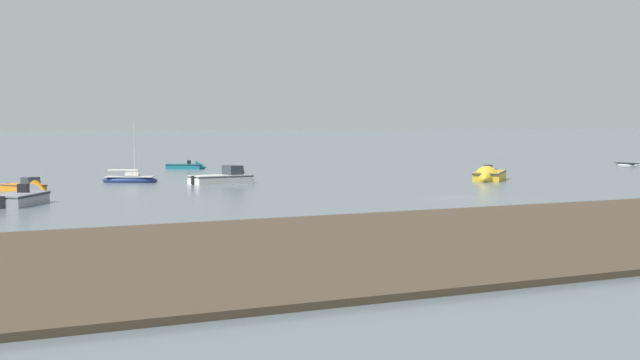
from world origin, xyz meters
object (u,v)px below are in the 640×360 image
motorboat_moored_1 (24,200)px  sailboat_moored_0 (130,180)px  rowboat_moored_5 (488,172)px  motorboat_moored_5 (230,179)px  rowboat_moored_4 (627,165)px  motorboat_moored_3 (29,188)px  motorboat_moored_6 (190,167)px  motorboat_moored_0 (488,177)px

motorboat_moored_1 → sailboat_moored_0: bearing=-0.4°
rowboat_moored_5 → motorboat_moored_5: size_ratio=0.56×
rowboat_moored_5 → sailboat_moored_0: sailboat_moored_0 is taller
sailboat_moored_0 → rowboat_moored_5: bearing=26.7°
motorboat_moored_1 → motorboat_moored_5: bearing=-22.5°
motorboat_moored_5 → sailboat_moored_0: bearing=134.8°
rowboat_moored_4 → rowboat_moored_5: size_ratio=0.93×
motorboat_moored_3 → motorboat_moored_6: (23.30, 26.08, -0.04)m
sailboat_moored_0 → motorboat_moored_3: bearing=-113.0°
rowboat_moored_5 → motorboat_moored_6: bearing=-85.4°
sailboat_moored_0 → motorboat_moored_3: size_ratio=1.19×
rowboat_moored_4 → motorboat_moored_6: bearing=-108.6°
motorboat_moored_1 → motorboat_moored_3: (2.85, 10.99, -0.04)m
rowboat_moored_4 → motorboat_moored_6: (-46.57, 17.93, 0.07)m
rowboat_moored_5 → sailboat_moored_0: (-35.72, 3.66, 0.08)m
sailboat_moored_0 → motorboat_moored_6: 23.22m
rowboat_moored_4 → motorboat_moored_3: (-69.87, -8.15, 0.11)m
motorboat_moored_1 → sailboat_moored_0: (13.00, 17.94, -0.05)m
motorboat_moored_5 → motorboat_moored_6: size_ratio=1.38×
sailboat_moored_0 → motorboat_moored_3: (-10.15, -6.94, 0.01)m
motorboat_moored_0 → rowboat_moored_5: bearing=-172.9°
rowboat_moored_5 → motorboat_moored_6: motorboat_moored_6 is taller
motorboat_moored_1 → motorboat_moored_0: bearing=-47.9°
motorboat_moored_6 → sailboat_moored_0: bearing=-91.0°
motorboat_moored_0 → motorboat_moored_6: motorboat_moored_0 is taller
motorboat_moored_0 → motorboat_moored_6: (-14.88, 32.37, -0.10)m
rowboat_moored_4 → sailboat_moored_0: bearing=-86.4°
motorboat_moored_0 → motorboat_moored_3: motorboat_moored_0 is taller
motorboat_moored_1 → rowboat_moored_4: size_ratio=1.89×
rowboat_moored_5 → sailboat_moored_0: bearing=-45.9°
sailboat_moored_0 → rowboat_moored_4: bearing=33.7°
rowboat_moored_4 → motorboat_moored_5: 53.36m
motorboat_moored_1 → rowboat_moored_4: (72.71, 19.15, -0.14)m
rowboat_moored_4 → sailboat_moored_0: (-59.72, -1.21, 0.10)m
rowboat_moored_5 → motorboat_moored_6: size_ratio=0.78×
sailboat_moored_0 → motorboat_moored_6: bearing=88.1°
motorboat_moored_1 → motorboat_moored_5: 23.33m
sailboat_moored_0 → motorboat_moored_5: bearing=-6.9°
rowboat_moored_5 → motorboat_moored_6: (-22.57, 22.80, 0.05)m
motorboat_moored_1 → motorboat_moored_3: bearing=21.0°
motorboat_moored_3 → motorboat_moored_5: (16.94, 1.36, 0.10)m
motorboat_moored_0 → motorboat_moored_1: motorboat_moored_0 is taller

